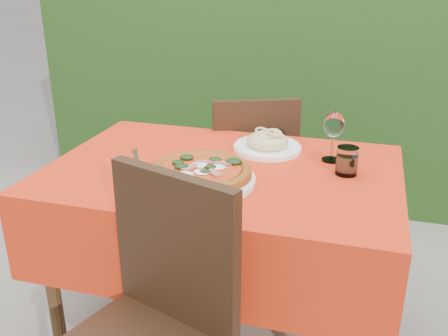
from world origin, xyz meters
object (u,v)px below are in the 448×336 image
(pizza_plate, at_px, (201,174))
(water_glass, at_px, (347,162))
(chair_far, at_px, (252,170))
(chair_near, at_px, (153,316))
(wine_glass, at_px, (334,127))
(pasta_plate, at_px, (267,144))
(fork, at_px, (136,158))

(pizza_plate, xyz_separation_m, water_glass, (0.47, 0.22, 0.01))
(chair_far, bearing_deg, water_glass, 107.70)
(chair_far, distance_m, pizza_plate, 0.79)
(chair_near, bearing_deg, chair_far, 108.72)
(pizza_plate, relative_size, wine_glass, 1.94)
(chair_far, height_order, water_glass, chair_far)
(pizza_plate, relative_size, water_glass, 3.70)
(pasta_plate, bearing_deg, chair_far, 111.68)
(chair_far, bearing_deg, chair_near, 66.62)
(wine_glass, bearing_deg, fork, -165.52)
(pizza_plate, bearing_deg, wine_glass, 39.66)
(chair_near, xyz_separation_m, pizza_plate, (-0.01, 0.44, 0.25))
(chair_far, xyz_separation_m, wine_glass, (0.40, -0.41, 0.38))
(chair_near, xyz_separation_m, chair_far, (-0.00, 1.18, -0.03))
(pasta_plate, relative_size, fork, 1.40)
(chair_near, distance_m, pasta_plate, 0.86)
(chair_near, xyz_separation_m, water_glass, (0.46, 0.65, 0.26))
(fork, bearing_deg, chair_near, -92.45)
(water_glass, bearing_deg, pizza_plate, -155.10)
(wine_glass, bearing_deg, water_glass, -62.44)
(pizza_plate, height_order, pasta_plate, pasta_plate)
(chair_near, bearing_deg, water_glass, 73.48)
(pizza_plate, bearing_deg, fork, 154.16)
(wine_glass, xyz_separation_m, fork, (-0.71, -0.18, -0.13))
(wine_glass, distance_m, fork, 0.75)
(chair_far, xyz_separation_m, pasta_plate, (0.14, -0.36, 0.27))
(chair_far, height_order, pizza_plate, chair_far)
(pizza_plate, distance_m, pasta_plate, 0.41)
(chair_far, xyz_separation_m, pizza_plate, (-0.00, -0.74, 0.28))
(pasta_plate, bearing_deg, fork, -153.59)
(fork, bearing_deg, water_glass, -25.98)
(chair_near, relative_size, wine_glass, 4.82)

